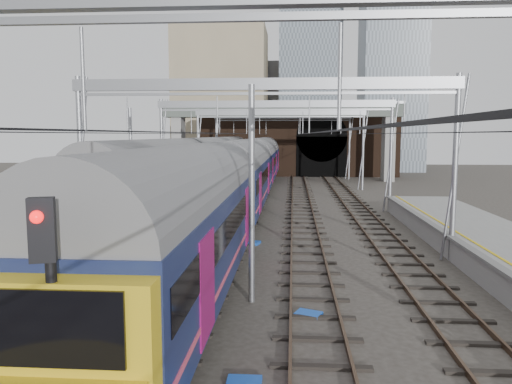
# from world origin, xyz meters

# --- Properties ---
(ground) EXTENTS (160.00, 160.00, 0.00)m
(ground) POSITION_xyz_m (0.00, 0.00, 0.00)
(ground) COLOR #38332D
(ground) RESTS_ON ground
(tracks) EXTENTS (14.40, 80.00, 0.22)m
(tracks) POSITION_xyz_m (0.00, 15.00, 0.02)
(tracks) COLOR #4C3828
(tracks) RESTS_ON ground
(overhead_line) EXTENTS (16.80, 80.00, 8.00)m
(overhead_line) POSITION_xyz_m (0.00, 21.49, 6.57)
(overhead_line) COLOR gray
(overhead_line) RESTS_ON ground
(retaining_wall) EXTENTS (28.00, 2.75, 9.00)m
(retaining_wall) POSITION_xyz_m (1.40, 51.93, 4.33)
(retaining_wall) COLOR #301F15
(retaining_wall) RESTS_ON ground
(overbridge) EXTENTS (28.00, 3.00, 9.25)m
(overbridge) POSITION_xyz_m (0.00, 46.00, 7.27)
(overbridge) COLOR gray
(overbridge) RESTS_ON ground
(city_skyline) EXTENTS (37.50, 27.50, 60.00)m
(city_skyline) POSITION_xyz_m (2.73, 70.48, 17.09)
(city_skyline) COLOR tan
(city_skyline) RESTS_ON ground
(train_main) EXTENTS (3.03, 70.09, 5.14)m
(train_main) POSITION_xyz_m (-2.00, 27.44, 2.63)
(train_main) COLOR black
(train_main) RESTS_ON ground
(train_second) EXTENTS (3.09, 53.49, 5.21)m
(train_second) POSITION_xyz_m (-6.00, 29.62, 2.66)
(train_second) COLOR black
(train_second) RESTS_ON ground
(signal_near_left) EXTENTS (0.36, 0.46, 4.71)m
(signal_near_left) POSITION_xyz_m (-3.06, -3.50, 2.99)
(signal_near_left) COLOR black
(signal_near_left) RESTS_ON ground
(signal_near_centre) EXTENTS (0.37, 0.46, 4.64)m
(signal_near_centre) POSITION_xyz_m (-1.91, -7.56, 2.94)
(signal_near_centre) COLOR black
(signal_near_centre) RESTS_ON ground
(equip_cover_a) EXTENTS (0.77, 0.55, 0.09)m
(equip_cover_a) POSITION_xyz_m (0.28, -3.44, 0.05)
(equip_cover_a) COLOR blue
(equip_cover_a) RESTS_ON ground
(equip_cover_b) EXTENTS (1.09, 0.87, 0.11)m
(equip_cover_b) POSITION_xyz_m (-0.81, 10.68, 0.06)
(equip_cover_b) COLOR blue
(equip_cover_b) RESTS_ON ground
(equip_cover_c) EXTENTS (0.90, 0.78, 0.09)m
(equip_cover_c) POSITION_xyz_m (1.82, 0.88, 0.04)
(equip_cover_c) COLOR blue
(equip_cover_c) RESTS_ON ground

